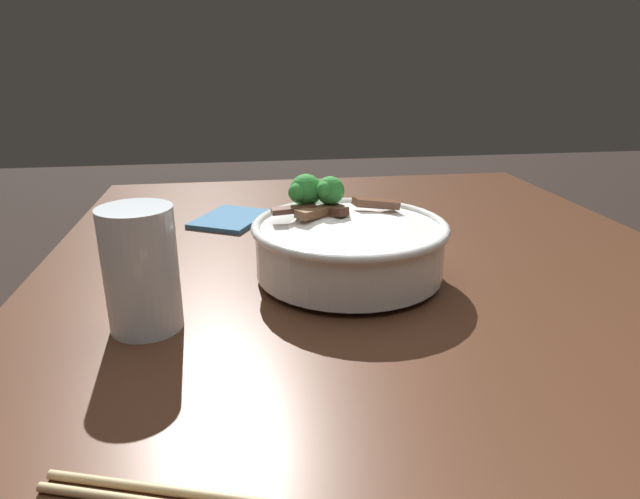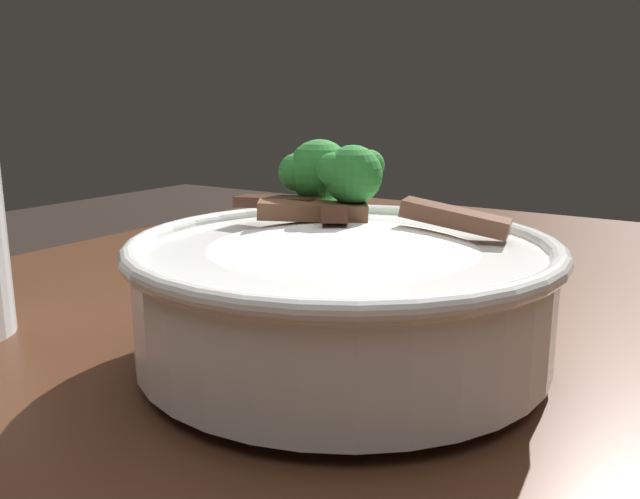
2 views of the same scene
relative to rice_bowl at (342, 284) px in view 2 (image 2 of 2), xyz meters
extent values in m
cube|color=#472819|center=(-0.06, -0.05, -0.08)|extent=(1.35, 0.97, 0.06)
cube|color=#472819|center=(0.54, 0.35, -0.47)|extent=(0.08, 0.08, 0.72)
cylinder|color=white|center=(0.00, 0.00, -0.05)|extent=(0.11, 0.11, 0.01)
cylinder|color=white|center=(0.00, 0.00, -0.01)|extent=(0.25, 0.25, 0.07)
torus|color=white|center=(0.00, 0.00, 0.02)|extent=(0.26, 0.26, 0.01)
ellipsoid|color=white|center=(0.00, 0.00, 0.00)|extent=(0.22, 0.22, 0.06)
cube|color=brown|center=(0.05, -0.05, 0.04)|extent=(0.04, 0.07, 0.02)
cube|color=#4C2B1E|center=(0.02, 0.02, 0.04)|extent=(0.05, 0.04, 0.02)
cube|color=#4C2B1E|center=(0.03, 0.07, 0.04)|extent=(0.02, 0.06, 0.01)
cube|color=brown|center=(0.02, 0.04, 0.04)|extent=(0.06, 0.07, 0.01)
cylinder|color=#7AB256|center=(0.05, 0.05, 0.04)|extent=(0.01, 0.01, 0.02)
sphere|color=#2D8433|center=(0.05, 0.05, 0.06)|extent=(0.04, 0.04, 0.04)
sphere|color=#2D8433|center=(0.07, 0.05, 0.06)|extent=(0.02, 0.02, 0.02)
sphere|color=#2D8433|center=(0.04, 0.06, 0.06)|extent=(0.03, 0.03, 0.03)
cylinder|color=#7AB256|center=(0.04, 0.02, 0.04)|extent=(0.01, 0.01, 0.02)
sphere|color=#2D8433|center=(0.04, 0.02, 0.06)|extent=(0.04, 0.04, 0.04)
sphere|color=#2D8433|center=(0.06, 0.01, 0.07)|extent=(0.02, 0.02, 0.02)
sphere|color=#2D8433|center=(0.03, 0.03, 0.06)|extent=(0.02, 0.02, 0.02)
cube|color=#386689|center=(0.29, 0.16, -0.05)|extent=(0.17, 0.16, 0.01)
camera|label=1|loc=(-0.67, 0.14, 0.24)|focal=30.57mm
camera|label=2|loc=(-0.34, -0.20, 0.11)|focal=37.49mm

